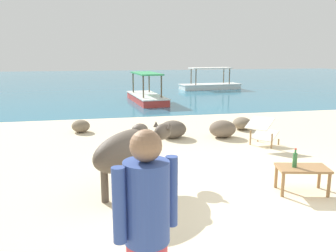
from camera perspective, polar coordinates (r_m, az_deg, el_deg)
name	(u,v)px	position (r m, az deg, el deg)	size (l,w,h in m)	color
sand_beach	(242,200)	(5.38, 11.92, -11.79)	(18.00, 14.00, 0.04)	beige
water_surface	(122,82)	(26.66, -7.58, 7.09)	(60.00, 36.00, 0.03)	teal
cow	(132,150)	(5.26, -5.90, -3.84)	(1.56, 1.62, 1.06)	#4C4238
low_bench_table	(302,171)	(5.76, 21.08, -6.89)	(0.84, 0.60, 0.41)	olive
bottle	(295,160)	(5.66, 20.00, -5.18)	(0.07, 0.07, 0.30)	#2D6B38
deck_chair_near	(262,130)	(8.30, 15.14, -0.62)	(0.93, 0.90, 0.68)	olive
person_standing	(147,224)	(2.53, -3.46, -15.64)	(0.48, 0.32, 1.62)	#CC3D47
shore_rock_large	(173,129)	(8.86, 0.80, -0.52)	(0.69, 0.67, 0.44)	brown
shore_rock_medium	(242,123)	(10.07, 12.01, 0.43)	(0.65, 0.53, 0.34)	#756651
shore_rock_small	(223,129)	(9.01, 8.89, -0.46)	(0.69, 0.62, 0.44)	#6B5B4C
shore_rock_flat	(81,126)	(9.78, -14.04, -0.01)	(0.52, 0.49, 0.34)	#756651
boat_red	(147,96)	(15.63, -3.52, 4.95)	(1.45, 3.75, 1.29)	#C63833
boat_white	(210,85)	(21.33, 6.88, 6.73)	(3.77, 1.50, 1.29)	white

